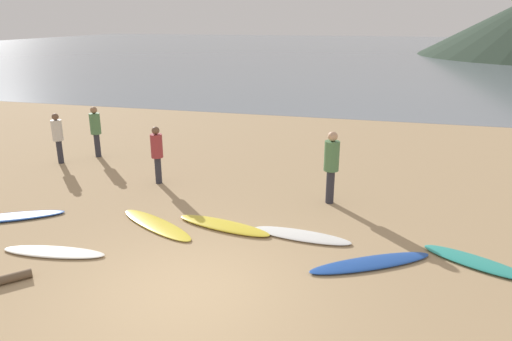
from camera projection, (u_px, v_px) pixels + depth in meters
ground_plane at (295, 145)px, 16.95m from camera, size 120.00×120.00×0.20m
ocean_water at (363, 49)px, 67.15m from camera, size 140.00×100.00×0.01m
surfboard_0 at (7, 217)px, 10.53m from camera, size 2.37×1.68×0.07m
surfboard_1 at (54, 252)px, 8.98m from camera, size 2.09×0.71×0.06m
surfboard_2 at (156, 225)px, 10.18m from camera, size 2.29×1.58×0.06m
surfboard_3 at (223, 225)px, 10.10m from camera, size 2.28×1.00×0.09m
surfboard_4 at (301, 235)px, 9.66m from camera, size 2.12×0.75×0.07m
surfboard_5 at (371, 263)px, 8.57m from camera, size 2.33×1.67×0.07m
surfboard_6 at (476, 262)px, 8.60m from camera, size 1.95×1.37×0.08m
person_0 at (58, 134)px, 14.30m from camera, size 0.32×0.32×1.56m
person_1 at (157, 150)px, 12.53m from camera, size 0.32×0.32×1.57m
person_2 at (331, 161)px, 11.14m from camera, size 0.36×0.36×1.78m
person_3 at (96, 128)px, 14.95m from camera, size 0.33×0.33×1.64m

